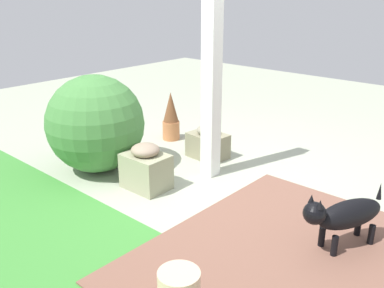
{
  "coord_description": "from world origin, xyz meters",
  "views": [
    {
      "loc": [
        -2.42,
        3.11,
        1.91
      ],
      "look_at": [
        0.29,
        0.08,
        0.42
      ],
      "focal_mm": 40.03,
      "sensor_mm": 36.0,
      "label": 1
    }
  ],
  "objects_px": {
    "stone_planter_mid": "(146,168)",
    "dog": "(345,215)",
    "round_shrub": "(95,124)",
    "porch_pillar": "(211,83)",
    "stone_planter_nearest": "(208,143)",
    "terracotta_pot_spiky": "(171,117)"
  },
  "relations": [
    {
      "from": "stone_planter_mid",
      "to": "dog",
      "type": "height_order",
      "value": "dog"
    },
    {
      "from": "stone_planter_nearest",
      "to": "terracotta_pot_spiky",
      "type": "xyz_separation_m",
      "value": [
        0.78,
        -0.17,
        0.12
      ]
    },
    {
      "from": "round_shrub",
      "to": "terracotta_pot_spiky",
      "type": "distance_m",
      "value": 1.28
    },
    {
      "from": "stone_planter_mid",
      "to": "dog",
      "type": "bearing_deg",
      "value": -171.69
    },
    {
      "from": "stone_planter_nearest",
      "to": "round_shrub",
      "type": "bearing_deg",
      "value": 57.88
    },
    {
      "from": "porch_pillar",
      "to": "stone_planter_nearest",
      "type": "distance_m",
      "value": 0.97
    },
    {
      "from": "porch_pillar",
      "to": "terracotta_pot_spiky",
      "type": "distance_m",
      "value": 1.42
    },
    {
      "from": "porch_pillar",
      "to": "round_shrub",
      "type": "xyz_separation_m",
      "value": [
        1.02,
        0.72,
        -0.48
      ]
    },
    {
      "from": "stone_planter_nearest",
      "to": "stone_planter_mid",
      "type": "bearing_deg",
      "value": 93.88
    },
    {
      "from": "porch_pillar",
      "to": "stone_planter_nearest",
      "type": "bearing_deg",
      "value": -47.13
    },
    {
      "from": "porch_pillar",
      "to": "stone_planter_mid",
      "type": "xyz_separation_m",
      "value": [
        0.27,
        0.68,
        -0.79
      ]
    },
    {
      "from": "round_shrub",
      "to": "dog",
      "type": "distance_m",
      "value": 2.69
    },
    {
      "from": "stone_planter_nearest",
      "to": "dog",
      "type": "bearing_deg",
      "value": 158.84
    },
    {
      "from": "stone_planter_nearest",
      "to": "terracotta_pot_spiky",
      "type": "distance_m",
      "value": 0.81
    },
    {
      "from": "porch_pillar",
      "to": "stone_planter_mid",
      "type": "relative_size",
      "value": 4.27
    },
    {
      "from": "porch_pillar",
      "to": "terracotta_pot_spiky",
      "type": "relative_size",
      "value": 3.15
    },
    {
      "from": "porch_pillar",
      "to": "round_shrub",
      "type": "height_order",
      "value": "porch_pillar"
    },
    {
      "from": "stone_planter_nearest",
      "to": "terracotta_pot_spiky",
      "type": "relative_size",
      "value": 0.73
    },
    {
      "from": "porch_pillar",
      "to": "stone_planter_mid",
      "type": "distance_m",
      "value": 1.08
    },
    {
      "from": "round_shrub",
      "to": "terracotta_pot_spiky",
      "type": "relative_size",
      "value": 1.65
    },
    {
      "from": "porch_pillar",
      "to": "dog",
      "type": "xyz_separation_m",
      "value": [
        -1.65,
        0.4,
        -0.71
      ]
    },
    {
      "from": "stone_planter_mid",
      "to": "terracotta_pot_spiky",
      "type": "xyz_separation_m",
      "value": [
        0.85,
        -1.22,
        0.09
      ]
    }
  ]
}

